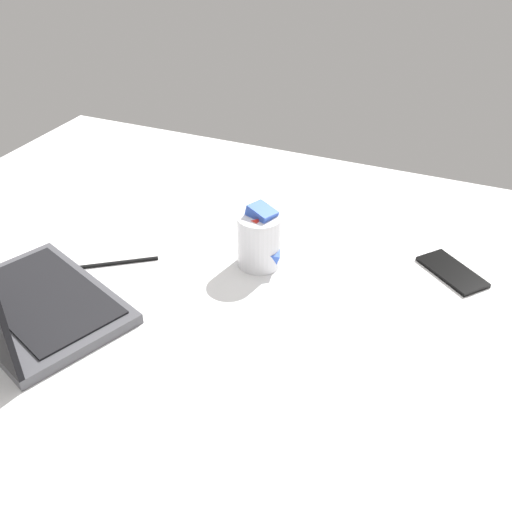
{
  "coord_description": "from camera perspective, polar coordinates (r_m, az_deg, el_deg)",
  "views": [
    {
      "loc": [
        -33.99,
        73.92,
        85.8
      ],
      "look_at": [
        1.92,
        -9.59,
        24.0
      ],
      "focal_mm": 40.61,
      "sensor_mm": 36.0,
      "label": 1
    }
  ],
  "objects": [
    {
      "name": "bed_mattress",
      "position": [
        1.12,
        -1.05,
        -9.15
      ],
      "size": [
        180.0,
        140.0,
        18.0
      ],
      "primitive_type": "cube",
      "color": "white",
      "rests_on": "ground"
    },
    {
      "name": "charger_cable",
      "position": [
        1.21,
        -13.61,
        -0.69
      ],
      "size": [
        14.16,
        10.4,
        0.6
      ],
      "primitive_type": "cube",
      "rotation": [
        0.0,
        0.0,
        0.62
      ],
      "color": "black",
      "rests_on": "bed_mattress"
    },
    {
      "name": "cell_phone",
      "position": [
        1.22,
        18.74,
        -1.48
      ],
      "size": [
        15.11,
        14.19,
        0.8
      ],
      "primitive_type": "cube",
      "rotation": [
        0.0,
        0.0,
        0.88
      ],
      "color": "black",
      "rests_on": "bed_mattress"
    },
    {
      "name": "laptop",
      "position": [
        1.1,
        -22.42,
        -3.91
      ],
      "size": [
        39.17,
        33.59,
        23.0
      ],
      "rotation": [
        0.0,
        0.0,
        -0.38
      ],
      "color": "#4C4C51",
      "rests_on": "bed_mattress"
    },
    {
      "name": "snack_cup",
      "position": [
        1.15,
        0.39,
        1.7
      ],
      "size": [
        9.7,
        9.57,
        13.21
      ],
      "color": "silver",
      "rests_on": "bed_mattress"
    }
  ]
}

